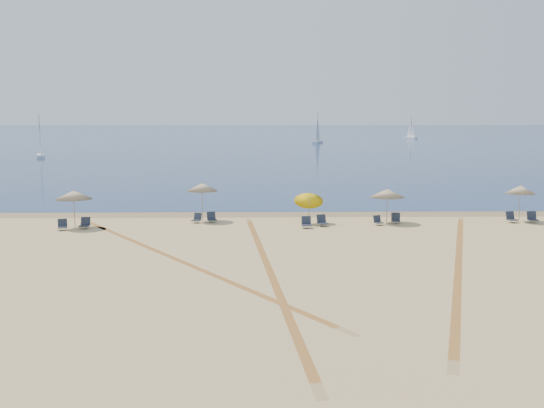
{
  "coord_description": "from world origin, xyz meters",
  "views": [
    {
      "loc": [
        -0.88,
        -22.45,
        7.19
      ],
      "look_at": [
        0.0,
        20.0,
        1.3
      ],
      "focal_mm": 42.61,
      "sensor_mm": 36.0,
      "label": 1
    }
  ],
  "objects_px": {
    "umbrella_4": "(387,193)",
    "sailboat_2": "(40,145)",
    "umbrella_1": "(74,195)",
    "chair_11": "(532,218)",
    "umbrella_2": "(202,187)",
    "umbrella_5": "(520,189)",
    "chair_9": "(396,219)",
    "chair_4": "(197,218)",
    "sailboat_0": "(411,132)",
    "chair_2": "(63,225)",
    "umbrella_3": "(309,197)",
    "chair_3": "(85,224)",
    "chair_5": "(212,218)",
    "chair_10": "(511,218)",
    "chair_6": "(306,223)",
    "sailboat_1": "(318,134)",
    "chair_8": "(378,221)",
    "chair_7": "(322,221)"
  },
  "relations": [
    {
      "from": "chair_10",
      "to": "sailboat_1",
      "type": "xyz_separation_m",
      "value": [
        -1.99,
        121.96,
        2.03
      ]
    },
    {
      "from": "umbrella_5",
      "to": "umbrella_1",
      "type": "bearing_deg",
      "value": -176.28
    },
    {
      "from": "umbrella_5",
      "to": "chair_9",
      "type": "xyz_separation_m",
      "value": [
        -8.61,
        -0.77,
        -1.86
      ]
    },
    {
      "from": "umbrella_5",
      "to": "chair_9",
      "type": "height_order",
      "value": "umbrella_5"
    },
    {
      "from": "umbrella_1",
      "to": "umbrella_4",
      "type": "distance_m",
      "value": 20.48
    },
    {
      "from": "sailboat_1",
      "to": "umbrella_1",
      "type": "bearing_deg",
      "value": -80.28
    },
    {
      "from": "chair_2",
      "to": "umbrella_3",
      "type": "bearing_deg",
      "value": -8.82
    },
    {
      "from": "chair_4",
      "to": "sailboat_0",
      "type": "xyz_separation_m",
      "value": [
        49.92,
        150.91,
        1.8
      ]
    },
    {
      "from": "chair_2",
      "to": "chair_7",
      "type": "xyz_separation_m",
      "value": [
        16.48,
        1.12,
        0.02
      ]
    },
    {
      "from": "umbrella_1",
      "to": "chair_9",
      "type": "height_order",
      "value": "umbrella_1"
    },
    {
      "from": "chair_2",
      "to": "chair_11",
      "type": "bearing_deg",
      "value": -12.39
    },
    {
      "from": "chair_5",
      "to": "sailboat_2",
      "type": "distance_m",
      "value": 74.98
    },
    {
      "from": "chair_6",
      "to": "sailboat_1",
      "type": "height_order",
      "value": "sailboat_1"
    },
    {
      "from": "chair_4",
      "to": "chair_6",
      "type": "xyz_separation_m",
      "value": [
        7.21,
        -2.16,
        0.04
      ]
    },
    {
      "from": "umbrella_2",
      "to": "chair_5",
      "type": "xyz_separation_m",
      "value": [
        0.67,
        -0.73,
        -2.0
      ]
    },
    {
      "from": "chair_4",
      "to": "chair_5",
      "type": "bearing_deg",
      "value": 28.52
    },
    {
      "from": "umbrella_3",
      "to": "sailboat_1",
      "type": "height_order",
      "value": "sailboat_1"
    },
    {
      "from": "umbrella_2",
      "to": "umbrella_3",
      "type": "xyz_separation_m",
      "value": [
        7.17,
        -1.32,
        -0.55
      ]
    },
    {
      "from": "umbrella_3",
      "to": "chair_2",
      "type": "xyz_separation_m",
      "value": [
        -15.67,
        -2.13,
        -1.46
      ]
    },
    {
      "from": "chair_3",
      "to": "umbrella_5",
      "type": "bearing_deg",
      "value": 8.28
    },
    {
      "from": "umbrella_3",
      "to": "chair_7",
      "type": "relative_size",
      "value": 2.87
    },
    {
      "from": "umbrella_1",
      "to": "chair_2",
      "type": "bearing_deg",
      "value": -120.6
    },
    {
      "from": "chair_4",
      "to": "chair_2",
      "type": "bearing_deg",
      "value": -142.08
    },
    {
      "from": "chair_3",
      "to": "sailboat_2",
      "type": "relative_size",
      "value": 0.1
    },
    {
      "from": "umbrella_1",
      "to": "chair_5",
      "type": "height_order",
      "value": "umbrella_1"
    },
    {
      "from": "umbrella_3",
      "to": "sailboat_0",
      "type": "xyz_separation_m",
      "value": [
        42.44,
        151.36,
        0.32
      ]
    },
    {
      "from": "umbrella_5",
      "to": "sailboat_2",
      "type": "distance_m",
      "value": 86.34
    },
    {
      "from": "umbrella_3",
      "to": "chair_9",
      "type": "xyz_separation_m",
      "value": [
        5.82,
        -0.09,
        -1.45
      ]
    },
    {
      "from": "chair_6",
      "to": "sailboat_1",
      "type": "relative_size",
      "value": 0.09
    },
    {
      "from": "umbrella_1",
      "to": "chair_11",
      "type": "relative_size",
      "value": 3.25
    },
    {
      "from": "chair_7",
      "to": "chair_4",
      "type": "bearing_deg",
      "value": 154.61
    },
    {
      "from": "umbrella_2",
      "to": "chair_11",
      "type": "distance_m",
      "value": 22.39
    },
    {
      "from": "chair_3",
      "to": "chair_6",
      "type": "height_order",
      "value": "chair_6"
    },
    {
      "from": "umbrella_4",
      "to": "sailboat_2",
      "type": "distance_m",
      "value": 81.25
    },
    {
      "from": "chair_8",
      "to": "umbrella_1",
      "type": "bearing_deg",
      "value": 162.09
    },
    {
      "from": "chair_5",
      "to": "chair_10",
      "type": "height_order",
      "value": "chair_10"
    },
    {
      "from": "chair_9",
      "to": "chair_5",
      "type": "bearing_deg",
      "value": -172.57
    },
    {
      "from": "umbrella_2",
      "to": "umbrella_4",
      "type": "distance_m",
      "value": 12.49
    },
    {
      "from": "umbrella_4",
      "to": "chair_8",
      "type": "relative_size",
      "value": 3.18
    },
    {
      "from": "chair_6",
      "to": "chair_10",
      "type": "height_order",
      "value": "chair_6"
    },
    {
      "from": "chair_10",
      "to": "umbrella_5",
      "type": "bearing_deg",
      "value": 23.11
    },
    {
      "from": "umbrella_4",
      "to": "sailboat_2",
      "type": "xyz_separation_m",
      "value": [
        -45.45,
        67.34,
        0.17
      ]
    },
    {
      "from": "chair_6",
      "to": "sailboat_2",
      "type": "distance_m",
      "value": 79.97
    },
    {
      "from": "chair_4",
      "to": "chair_6",
      "type": "relative_size",
      "value": 1.05
    },
    {
      "from": "umbrella_5",
      "to": "umbrella_4",
      "type": "bearing_deg",
      "value": -177.09
    },
    {
      "from": "umbrella_2",
      "to": "sailboat_1",
      "type": "distance_m",
      "value": 122.28
    },
    {
      "from": "umbrella_1",
      "to": "umbrella_5",
      "type": "distance_m",
      "value": 29.64
    },
    {
      "from": "umbrella_4",
      "to": "chair_10",
      "type": "height_order",
      "value": "umbrella_4"
    },
    {
      "from": "chair_3",
      "to": "sailboat_0",
      "type": "distance_m",
      "value": 163.23
    },
    {
      "from": "umbrella_2",
      "to": "umbrella_1",
      "type": "bearing_deg",
      "value": -162.22
    }
  ]
}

